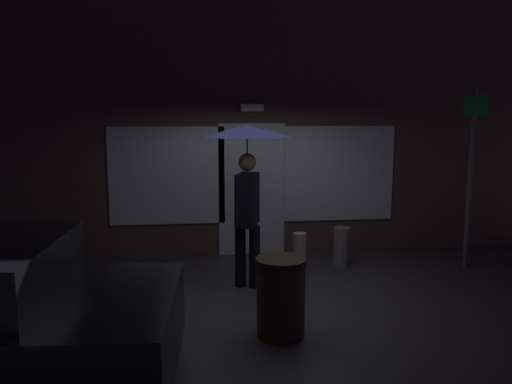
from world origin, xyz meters
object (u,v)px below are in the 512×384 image
at_px(sidewalk_bollard, 342,247).
at_px(sidewalk_bollard_2, 300,251).
at_px(street_sign_post, 471,168).
at_px(trash_bin, 281,297).
at_px(person_with_umbrella, 247,162).

height_order(sidewalk_bollard, sidewalk_bollard_2, sidewalk_bollard).
relative_size(street_sign_post, sidewalk_bollard_2, 4.78).
bearing_deg(sidewalk_bollard, trash_bin, -119.05).
height_order(person_with_umbrella, trash_bin, person_with_umbrella).
bearing_deg(trash_bin, sidewalk_bollard, 60.95).
bearing_deg(sidewalk_bollard, street_sign_post, -6.98).
height_order(street_sign_post, sidewalk_bollard_2, street_sign_post).
height_order(street_sign_post, sidewalk_bollard, street_sign_post).
bearing_deg(street_sign_post, trash_bin, -146.05).
xyz_separation_m(street_sign_post, sidewalk_bollard_2, (-2.61, 0.10, -1.25)).
relative_size(person_with_umbrella, sidewalk_bollard, 3.64).
xyz_separation_m(sidewalk_bollard, sidewalk_bollard_2, (-0.69, -0.14, -0.02)).
xyz_separation_m(person_with_umbrella, sidewalk_bollard, (1.56, 0.82, -1.42)).
height_order(sidewalk_bollard_2, trash_bin, trash_bin).
distance_m(sidewalk_bollard, trash_bin, 2.80).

